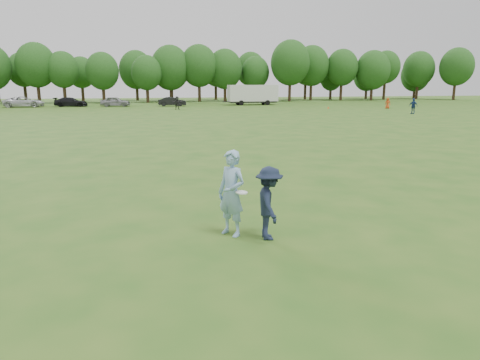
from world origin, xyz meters
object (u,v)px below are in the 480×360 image
Objects in this scene: car_c at (24,102)px; defender at (269,203)px; player_far_d at (177,103)px; player_far_c at (388,103)px; car_e at (115,102)px; player_far_b at (413,106)px; car_f at (172,102)px; thrower at (232,193)px; car_d at (71,102)px; field_cone at (328,107)px; cargo_trailer at (253,94)px.

defender is at bearing -165.37° from car_c.
player_far_d is 24.08m from car_c.
player_far_c is (30.75, 45.16, -0.06)m from defender.
car_e is at bearing 113.99° from player_far_d.
defender reaches higher than car_e.
player_far_b reaches higher than car_f.
car_c is at bearing 23.42° from player_far_c.
player_far_c is at bearing -108.85° from car_f.
car_d is (-12.10, 60.44, -0.29)m from thrower.
thrower reaches higher than field_cone.
car_f is (-0.01, 8.96, -0.18)m from player_far_d.
player_far_d is (-28.55, 4.87, 0.12)m from player_far_c.
player_far_d is (-25.65, 14.84, -0.01)m from player_far_b.
car_c reaches higher than car_f.
player_far_d is 5.83× the size of field_cone.
player_far_b is at bearing 114.50° from player_far_c.
car_e is at bearing 19.48° from player_far_c.
defender is 52.67m from field_cone.
player_far_d is 20.92m from field_cone.
thrower is 1.11× the size of player_far_b.
car_f is (-28.55, 13.83, -0.06)m from player_far_c.
player_far_b is 1.17× the size of player_far_c.
thrower is at bearing -175.89° from car_f.
player_far_d is at bearing -122.07° from car_d.
field_cone is at bearing -58.76° from cargo_trailer.
player_far_c is at bearing -106.14° from car_d.
car_f is (21.55, -1.79, -0.08)m from car_c.
player_far_b is at bearing -125.85° from car_f.
player_far_b reaches higher than car_c.
car_f is 0.47× the size of cargo_trailer.
car_f is 23.77m from field_cone.
defender is 0.37× the size of car_e.
player_far_b is 0.32× the size of car_c.
car_d is 15.92× the size of field_cone.
thrower is 6.56× the size of field_cone.
player_far_b is 5.91× the size of field_cone.
car_e is (-8.53, 9.54, -0.13)m from player_far_d.
defender is 1.08× the size of player_far_c.
car_e is (-5.57, 59.14, -0.23)m from thrower.
defender is 0.18× the size of cargo_trailer.
car_e is 0.49× the size of cargo_trailer.
player_far_d is (2.20, 50.03, 0.05)m from defender.
car_e is 8.54m from car_f.
thrower is at bearing -165.90° from car_c.
car_f is (2.20, 58.99, -0.12)m from defender.
player_far_c is at bearing -27.48° from player_far_d.
player_far_c is 0.32× the size of car_d.
car_f is at bearing -175.51° from cargo_trailer.
thrower is at bearing -67.05° from player_far_b.
cargo_trailer is at bearing 179.24° from player_far_b.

